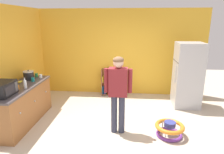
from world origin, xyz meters
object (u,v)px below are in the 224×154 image
bookshelf (112,84)px  orange_cup (17,88)px  white_cup (41,76)px  kitchen_counter (22,105)px  red_cup (8,87)px  refrigerator (188,75)px  standing_person (118,88)px  banana_bunch (20,82)px  microwave (3,89)px  teal_cup (33,80)px  baby_walker (169,129)px  crock_pot (29,75)px  green_cup (36,75)px  clear_bottle (25,84)px

bookshelf → orange_cup: size_ratio=8.95×
white_cup → orange_cup: 0.93m
kitchen_counter → red_cup: (-0.15, -0.21, 0.50)m
refrigerator → white_cup: (-3.88, -0.66, 0.06)m
standing_person → banana_bunch: (-2.37, 0.47, -0.07)m
microwave → white_cup: bearing=81.8°
teal_cup → kitchen_counter: bearing=-106.4°
baby_walker → bookshelf: bearing=120.9°
orange_cup → crock_pot: bearing=99.7°
kitchen_counter → crock_pot: 0.79m
microwave → banana_bunch: (-0.12, 0.83, -0.11)m
teal_cup → crock_pot: bearing=139.9°
refrigerator → kitchen_counter: bearing=-161.2°
microwave → bookshelf: bearing=53.9°
standing_person → microwave: (-2.25, -0.36, 0.04)m
refrigerator → banana_bunch: (-4.18, -1.12, 0.04)m
kitchen_counter → standing_person: standing_person is taller
bookshelf → standing_person: bearing=-82.0°
white_cup → microwave: bearing=-98.2°
bookshelf → baby_walker: 2.75m
kitchen_counter → bookshelf: (1.91, 2.08, -0.08)m
white_cup → teal_cup: bearing=-99.7°
standing_person → banana_bunch: 2.42m
bookshelf → red_cup: bearing=-132.1°
green_cup → teal_cup: 0.43m
clear_bottle → orange_cup: (-0.12, -0.10, -0.05)m
bookshelf → white_cup: 2.29m
kitchen_counter → crock_pot: crock_pot is taller
standing_person → teal_cup: 2.21m
refrigerator → white_cup: bearing=-170.3°
kitchen_counter → teal_cup: bearing=73.6°
banana_bunch → red_cup: (-0.02, -0.47, 0.02)m
kitchen_counter → red_cup: red_cup is taller
microwave → red_cup: size_ratio=5.05×
clear_bottle → red_cup: 0.36m
crock_pot → red_cup: (-0.09, -0.76, -0.06)m
banana_bunch → clear_bottle: 0.50m
baby_walker → crock_pot: 3.58m
bookshelf → standing_person: 2.40m
kitchen_counter → banana_bunch: 0.56m
kitchen_counter → baby_walker: bearing=-4.6°
banana_bunch → clear_bottle: size_ratio=0.63×
bookshelf → crock_pot: bearing=-142.2°
microwave → kitchen_counter: bearing=88.6°
bookshelf → clear_bottle: 2.86m
refrigerator → clear_bottle: (-3.86, -1.49, 0.11)m
red_cup → teal_cup: size_ratio=1.00×
crock_pot → microwave: bearing=-87.7°
baby_walker → teal_cup: (-3.20, 0.67, 0.79)m
bookshelf → clear_bottle: bearing=-128.2°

